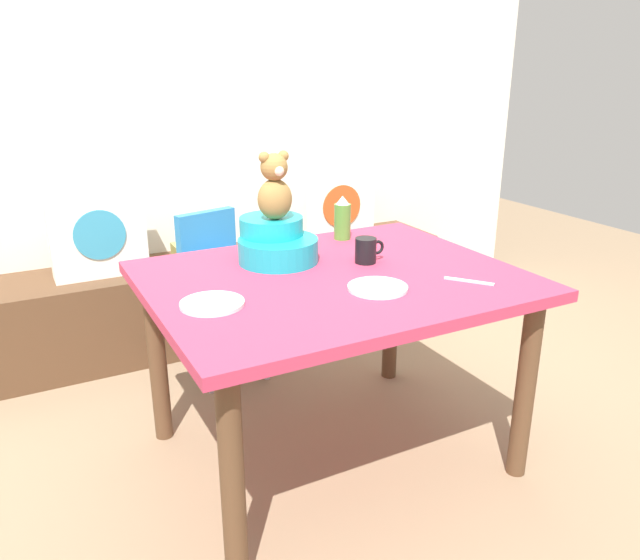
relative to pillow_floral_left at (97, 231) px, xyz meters
name	(u,v)px	position (x,y,z in m)	size (l,w,h in m)	color
ground_plane	(332,453)	(0.61, -1.24, -0.68)	(8.00, 8.00, 0.00)	#8C7256
back_wall	(194,92)	(0.61, 0.29, 0.62)	(4.40, 0.10, 2.60)	silver
window_bench	(222,296)	(0.61, 0.02, -0.45)	(2.60, 0.44, 0.46)	brown
pillow_floral_left	(97,231)	(0.00, 0.00, 0.00)	(0.44, 0.15, 0.44)	white
pillow_floral_right	(336,204)	(1.31, 0.00, 0.00)	(0.44, 0.15, 0.44)	white
book_stack	(193,252)	(0.47, 0.02, -0.17)	(0.20, 0.14, 0.09)	olive
dining_table	(333,300)	(0.61, -1.24, -0.04)	(1.28, 1.03, 0.74)	#B73351
highchair	(223,272)	(0.48, -0.42, -0.16)	(0.40, 0.50, 0.79)	#2672B2
infant_seat_teal	(276,242)	(0.50, -0.99, 0.13)	(0.30, 0.33, 0.16)	#18A0AC
teddy_bear	(275,188)	(0.50, -0.99, 0.34)	(0.13, 0.12, 0.25)	olive
ketchup_bottle	(342,219)	(0.87, -0.85, 0.15)	(0.07, 0.07, 0.18)	#4C8C33
coffee_mug	(366,250)	(0.79, -1.17, 0.11)	(0.12, 0.08, 0.09)	black
dinner_plate_near	(212,304)	(0.14, -1.32, 0.07)	(0.20, 0.20, 0.01)	white
dinner_plate_far	(378,288)	(0.67, -1.44, 0.07)	(0.20, 0.20, 0.01)	white
table_fork	(469,281)	(0.99, -1.52, 0.06)	(0.02, 0.17, 0.01)	silver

